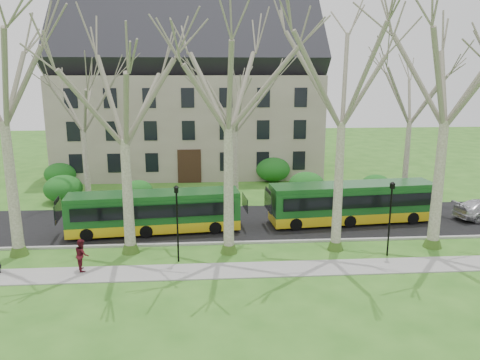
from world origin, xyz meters
name	(u,v)px	position (x,y,z in m)	size (l,w,h in m)	color
ground	(282,252)	(0.00, 0.00, 0.00)	(120.00, 120.00, 0.00)	#2F671D
sidewalk	(289,269)	(0.00, -2.50, 0.03)	(70.00, 2.00, 0.06)	gray
road	(269,222)	(0.00, 5.50, 0.03)	(80.00, 8.00, 0.06)	black
curb	(278,242)	(0.00, 1.50, 0.07)	(80.00, 0.25, 0.14)	#A5A39E
building	(190,94)	(-6.00, 24.00, 8.07)	(26.50, 12.20, 16.00)	gray
tree_row_verge	(283,133)	(0.00, 0.30, 7.00)	(49.00, 7.00, 14.00)	gray
tree_row_far	(244,128)	(-1.33, 11.00, 6.00)	(33.00, 7.00, 12.00)	gray
lamp_row	(285,215)	(0.00, -1.00, 2.57)	(36.22, 0.22, 4.30)	black
hedges	(203,182)	(-4.67, 14.00, 1.00)	(30.60, 8.60, 2.00)	#1A5B1A
bus_lead	(155,212)	(-7.80, 3.94, 1.44)	(11.03, 2.30, 2.76)	#154C1C
bus_follow	(352,202)	(5.73, 5.00, 1.49)	(11.44, 2.38, 2.86)	#154C1C
pedestrian_b	(82,255)	(-11.02, -1.90, 0.92)	(0.84, 0.65, 1.72)	#51121C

